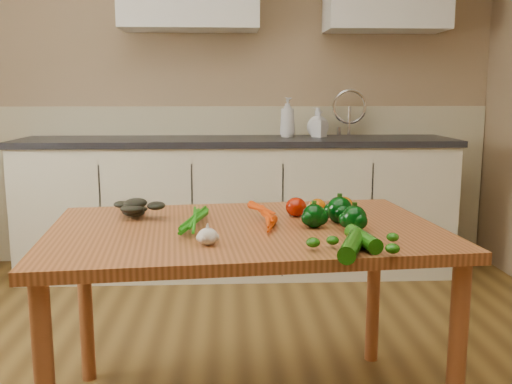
{
  "coord_description": "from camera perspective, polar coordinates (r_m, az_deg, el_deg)",
  "views": [
    {
      "loc": [
        0.14,
        -1.57,
        1.19
      ],
      "look_at": [
        0.25,
        0.64,
        0.81
      ],
      "focal_mm": 40.0,
      "sensor_mm": 36.0,
      "label": 1
    }
  ],
  "objects": [
    {
      "name": "garlic_bulb",
      "position": [
        1.77,
        -4.85,
        -4.46
      ],
      "size": [
        0.06,
        0.06,
        0.05
      ],
      "primitive_type": "ellipsoid",
      "color": "beige",
      "rests_on": "table"
    },
    {
      "name": "tomato_a",
      "position": [
        2.17,
        4.02,
        -1.5
      ],
      "size": [
        0.08,
        0.08,
        0.07
      ],
      "primitive_type": "ellipsoid",
      "color": "#911302",
      "rests_on": "table"
    },
    {
      "name": "leafy_greens",
      "position": [
        2.19,
        -11.56,
        -1.26
      ],
      "size": [
        0.19,
        0.17,
        0.1
      ],
      "primitive_type": null,
      "color": "black",
      "rests_on": "table"
    },
    {
      "name": "tomato_c",
      "position": [
        2.24,
        8.74,
        -1.32
      ],
      "size": [
        0.07,
        0.07,
        0.07
      ],
      "primitive_type": "ellipsoid",
      "color": "#D05F05",
      "rests_on": "table"
    },
    {
      "name": "zucchini_b",
      "position": [
        1.69,
        9.58,
        -5.29
      ],
      "size": [
        0.13,
        0.23,
        0.05
      ],
      "primitive_type": "cylinder",
      "rotation": [
        1.57,
        0.0,
        -0.34
      ],
      "color": "#124B08",
      "rests_on": "table"
    },
    {
      "name": "counter_run",
      "position": [
        3.83,
        -1.74,
        -1.2
      ],
      "size": [
        2.84,
        0.64,
        1.14
      ],
      "color": "beige",
      "rests_on": "ground"
    },
    {
      "name": "pepper_b",
      "position": [
        2.08,
        8.35,
        -1.79
      ],
      "size": [
        0.09,
        0.09,
        0.09
      ],
      "primitive_type": "sphere",
      "color": "black",
      "rests_on": "table"
    },
    {
      "name": "pepper_a",
      "position": [
        2.0,
        5.81,
        -2.39
      ],
      "size": [
        0.08,
        0.08,
        0.08
      ],
      "primitive_type": "sphere",
      "color": "black",
      "rests_on": "table"
    },
    {
      "name": "soap_bottle_b",
      "position": [
        3.87,
        6.35,
        6.74
      ],
      "size": [
        0.11,
        0.11,
        0.17
      ],
      "primitive_type": "imported",
      "rotation": [
        0.0,
        0.0,
        2.4
      ],
      "color": "silver",
      "rests_on": "counter_run"
    },
    {
      "name": "pepper_c",
      "position": [
        1.97,
        9.8,
        -2.63
      ],
      "size": [
        0.09,
        0.09,
        0.09
      ],
      "primitive_type": "sphere",
      "color": "black",
      "rests_on": "table"
    },
    {
      "name": "soap_bottle_c",
      "position": [
        3.92,
        6.21,
        6.96
      ],
      "size": [
        0.15,
        0.15,
        0.19
      ],
      "primitive_type": "imported",
      "rotation": [
        0.0,
        0.0,
        4.73
      ],
      "color": "silver",
      "rests_on": "counter_run"
    },
    {
      "name": "table",
      "position": [
        2.03,
        -1.07,
        -5.69
      ],
      "size": [
        1.43,
        1.0,
        0.73
      ],
      "rotation": [
        0.0,
        0.0,
        0.09
      ],
      "color": "#A25A2F",
      "rests_on": "ground"
    },
    {
      "name": "tomato_b",
      "position": [
        2.23,
        6.17,
        -1.43
      ],
      "size": [
        0.07,
        0.07,
        0.06
      ],
      "primitive_type": "ellipsoid",
      "color": "#D05F05",
      "rests_on": "table"
    },
    {
      "name": "zucchini_a",
      "position": [
        1.78,
        10.65,
        -4.61
      ],
      "size": [
        0.08,
        0.2,
        0.05
      ],
      "primitive_type": "cylinder",
      "rotation": [
        1.57,
        0.0,
        0.16
      ],
      "color": "#124B08",
      "rests_on": "table"
    },
    {
      "name": "soap_bottle_a",
      "position": [
        3.85,
        3.17,
        7.47
      ],
      "size": [
        0.13,
        0.13,
        0.26
      ],
      "primitive_type": "imported",
      "rotation": [
        0.0,
        0.0,
        0.39
      ],
      "color": "silver",
      "rests_on": "counter_run"
    },
    {
      "name": "room",
      "position": [
        1.75,
        -7.69,
        11.64
      ],
      "size": [
        4.04,
        5.04,
        2.64
      ],
      "color": "brown",
      "rests_on": "ground"
    },
    {
      "name": "carrot_bunch",
      "position": [
        2.01,
        -1.2,
        -2.47
      ],
      "size": [
        0.27,
        0.22,
        0.07
      ],
      "primitive_type": null,
      "rotation": [
        0.0,
        0.0,
        0.09
      ],
      "color": "#D53C05",
      "rests_on": "table"
    }
  ]
}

